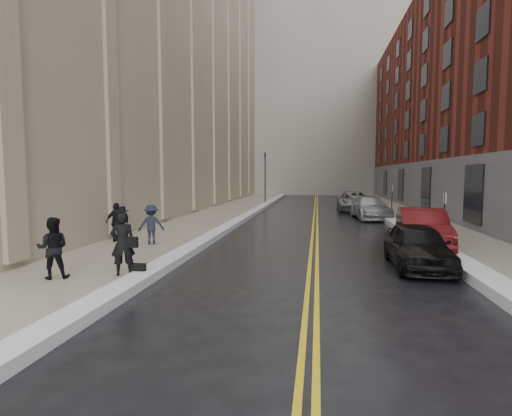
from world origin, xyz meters
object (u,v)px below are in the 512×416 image
(car_silver_near, at_px, (370,208))
(pedestrian_c, at_px, (117,222))
(car_maroon, at_px, (422,229))
(pedestrian_main, at_px, (123,243))
(pedestrian_b, at_px, (151,224))
(car_black, at_px, (418,246))
(pedestrian_a, at_px, (53,248))
(car_silver_far, at_px, (354,201))

(car_silver_near, height_order, pedestrian_c, pedestrian_c)
(car_maroon, bearing_deg, pedestrian_main, -140.19)
(pedestrian_b, distance_m, pedestrian_c, 1.70)
(car_silver_near, distance_m, pedestrian_b, 16.12)
(car_black, xyz_separation_m, pedestrian_b, (-9.89, 2.05, 0.24))
(car_maroon, relative_size, pedestrian_c, 2.98)
(pedestrian_main, relative_size, pedestrian_a, 1.08)
(car_maroon, bearing_deg, car_silver_far, 100.22)
(car_maroon, height_order, pedestrian_a, pedestrian_a)
(car_silver_far, distance_m, pedestrian_a, 26.01)
(car_silver_near, distance_m, pedestrian_a, 20.92)
(pedestrian_a, bearing_deg, pedestrian_main, 175.41)
(car_maroon, height_order, pedestrian_main, pedestrian_main)
(pedestrian_main, height_order, pedestrian_b, pedestrian_main)
(car_maroon, bearing_deg, car_silver_near, 99.66)
(pedestrian_a, relative_size, pedestrian_b, 1.05)
(pedestrian_b, bearing_deg, pedestrian_main, 82.72)
(car_silver_near, bearing_deg, pedestrian_b, -135.33)
(car_maroon, distance_m, car_silver_near, 11.02)
(car_black, distance_m, pedestrian_a, 10.90)
(pedestrian_main, bearing_deg, pedestrian_b, -100.07)
(car_maroon, xyz_separation_m, car_silver_near, (-0.66, 11.00, -0.06))
(pedestrian_main, relative_size, pedestrian_c, 1.10)
(car_maroon, xyz_separation_m, pedestrian_a, (-11.32, -6.99, 0.18))
(car_maroon, distance_m, car_silver_far, 17.00)
(car_silver_near, height_order, pedestrian_a, pedestrian_a)
(pedestrian_a, height_order, pedestrian_b, pedestrian_a)
(car_black, distance_m, pedestrian_main, 9.07)
(pedestrian_b, bearing_deg, pedestrian_c, -33.01)
(pedestrian_main, xyz_separation_m, pedestrian_a, (-1.72, -0.62, -0.07))
(pedestrian_main, distance_m, pedestrian_a, 1.83)
(car_silver_near, height_order, pedestrian_b, pedestrian_b)
(car_silver_far, height_order, pedestrian_main, pedestrian_main)
(car_maroon, bearing_deg, pedestrian_c, -168.61)
(pedestrian_a, xyz_separation_m, pedestrian_c, (-1.24, 5.86, -0.02))
(car_black, xyz_separation_m, car_maroon, (1.00, 3.51, 0.09))
(car_black, height_order, car_silver_far, car_silver_far)
(car_silver_near, relative_size, pedestrian_c, 3.14)
(car_maroon, bearing_deg, car_black, -99.72)
(car_black, bearing_deg, car_maroon, 74.66)
(car_silver_near, xyz_separation_m, car_silver_far, (-0.52, 5.96, 0.05))
(car_maroon, bearing_deg, pedestrian_a, -142.06)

